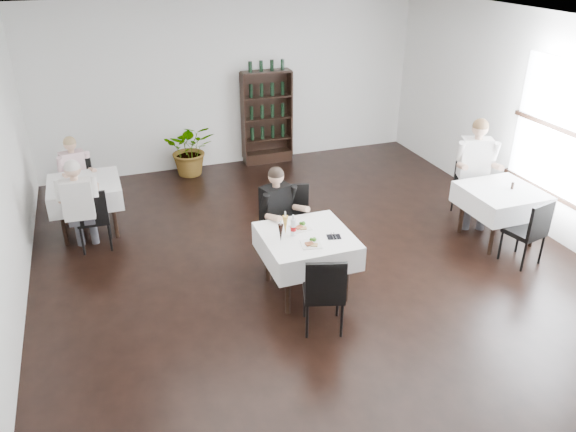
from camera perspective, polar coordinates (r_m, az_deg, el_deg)
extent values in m
plane|color=black|center=(7.02, 4.11, -7.03)|extent=(9.00, 9.00, 0.00)
plane|color=white|center=(5.91, 5.09, 17.95)|extent=(9.00, 9.00, 0.00)
plane|color=white|center=(10.39, -5.77, 13.25)|extent=(7.00, 0.00, 7.00)
cube|color=black|center=(8.58, 25.98, 1.52)|extent=(0.05, 2.30, 0.06)
cube|color=black|center=(10.79, -2.09, 6.09)|extent=(0.90, 0.28, 0.20)
cylinder|color=black|center=(6.33, -0.04, -7.23)|extent=(0.06, 0.06, 0.71)
cylinder|color=black|center=(6.92, -2.08, -4.05)|extent=(0.06, 0.06, 0.71)
cylinder|color=black|center=(6.57, 6.00, -5.99)|extent=(0.06, 0.06, 0.71)
cylinder|color=black|center=(7.14, 3.52, -3.03)|extent=(0.06, 0.06, 0.71)
cube|color=black|center=(6.54, 1.90, -2.21)|extent=(0.85, 0.85, 0.04)
cube|color=white|center=(6.59, 1.89, -3.05)|extent=(1.03, 1.03, 0.30)
cylinder|color=black|center=(8.29, -21.89, -0.62)|extent=(0.06, 0.06, 0.71)
cylinder|color=black|center=(8.91, -21.89, 1.27)|extent=(0.06, 0.06, 0.71)
cylinder|color=black|center=(8.27, -17.24, 0.09)|extent=(0.06, 0.06, 0.71)
cylinder|color=black|center=(8.89, -17.56, 1.94)|extent=(0.06, 0.06, 0.71)
cube|color=black|center=(8.43, -20.04, 3.00)|extent=(0.80, 0.80, 0.04)
cube|color=white|center=(8.47, -19.92, 2.32)|extent=(0.98, 0.98, 0.30)
cylinder|color=black|center=(7.95, 20.11, -1.46)|extent=(0.06, 0.06, 0.71)
cylinder|color=black|center=(8.42, 17.31, 0.58)|extent=(0.06, 0.06, 0.71)
cylinder|color=black|center=(8.38, 23.75, -0.68)|extent=(0.06, 0.06, 0.71)
cylinder|color=black|center=(8.83, 20.89, 1.22)|extent=(0.06, 0.06, 0.71)
cube|color=black|center=(8.24, 20.93, 2.28)|extent=(0.80, 0.80, 0.04)
cube|color=white|center=(8.28, 20.81, 1.59)|extent=(0.98, 0.98, 0.30)
imported|color=#2B5D20|center=(10.19, -9.87, 6.74)|extent=(1.01, 0.92, 0.97)
cylinder|color=black|center=(7.23, -0.72, -3.74)|extent=(0.04, 0.04, 0.45)
cylinder|color=black|center=(7.57, -1.13, -2.24)|extent=(0.04, 0.04, 0.45)
cylinder|color=black|center=(7.29, 2.36, -3.51)|extent=(0.04, 0.04, 0.45)
cylinder|color=black|center=(7.62, 1.81, -2.03)|extent=(0.04, 0.04, 0.45)
cube|color=black|center=(7.30, 0.59, -1.11)|extent=(0.53, 0.53, 0.07)
cube|color=black|center=(7.37, 0.34, 1.46)|extent=(0.45, 0.14, 0.49)
cylinder|color=black|center=(6.40, 5.06, -8.51)|extent=(0.03, 0.03, 0.43)
cylinder|color=black|center=(6.10, 5.48, -10.51)|extent=(0.03, 0.03, 0.43)
cylinder|color=black|center=(6.36, 1.71, -8.62)|extent=(0.03, 0.03, 0.43)
cylinder|color=black|center=(6.06, 1.95, -10.64)|extent=(0.03, 0.03, 0.43)
cube|color=black|center=(6.09, 3.62, -7.72)|extent=(0.53, 0.53, 0.06)
cube|color=black|center=(5.79, 3.87, -6.76)|extent=(0.42, 0.17, 0.46)
cylinder|color=black|center=(8.99, -21.79, 0.47)|extent=(0.03, 0.03, 0.41)
cylinder|color=black|center=(9.29, -21.12, 1.44)|extent=(0.03, 0.03, 0.41)
cylinder|color=black|center=(8.87, -19.63, 0.50)|extent=(0.03, 0.03, 0.41)
cylinder|color=black|center=(9.18, -19.02, 1.49)|extent=(0.03, 0.03, 0.41)
cube|color=black|center=(8.99, -20.62, 2.32)|extent=(0.52, 0.52, 0.06)
cube|color=black|center=(9.07, -20.52, 4.20)|extent=(0.41, 0.17, 0.45)
cylinder|color=black|center=(8.32, -17.71, -0.97)|extent=(0.03, 0.03, 0.41)
cylinder|color=black|center=(8.00, -17.63, -2.10)|extent=(0.03, 0.03, 0.41)
cylinder|color=black|center=(8.34, -20.14, -1.30)|extent=(0.03, 0.03, 0.41)
cylinder|color=black|center=(8.02, -20.16, -2.44)|extent=(0.03, 0.03, 0.41)
cube|color=black|center=(8.06, -19.15, -0.24)|extent=(0.43, 0.43, 0.06)
cube|color=black|center=(7.79, -19.40, 0.75)|extent=(0.41, 0.06, 0.45)
cylinder|color=black|center=(8.82, 17.18, 0.70)|extent=(0.03, 0.03, 0.40)
cylinder|color=black|center=(9.11, 16.40, 1.66)|extent=(0.03, 0.03, 0.40)
cylinder|color=black|center=(8.96, 19.25, 0.79)|extent=(0.03, 0.03, 0.40)
cylinder|color=black|center=(9.25, 18.41, 1.73)|extent=(0.03, 0.03, 0.40)
cube|color=black|center=(8.94, 18.01, 2.54)|extent=(0.49, 0.49, 0.06)
cube|color=black|center=(9.01, 17.79, 4.38)|extent=(0.40, 0.14, 0.44)
cylinder|color=black|center=(8.22, 22.33, -2.11)|extent=(0.03, 0.03, 0.41)
cylinder|color=black|center=(8.05, 24.34, -3.12)|extent=(0.03, 0.03, 0.41)
cylinder|color=black|center=(7.95, 20.77, -2.80)|extent=(0.03, 0.03, 0.41)
cylinder|color=black|center=(7.78, 22.82, -3.87)|extent=(0.03, 0.03, 0.41)
cube|color=black|center=(7.89, 22.86, -1.48)|extent=(0.50, 0.50, 0.06)
cube|color=black|center=(7.70, 24.28, -0.43)|extent=(0.41, 0.14, 0.45)
cube|color=#3A3A41|center=(7.06, -1.01, -1.78)|extent=(0.25, 0.41, 0.13)
cylinder|color=#3A3A41|center=(7.09, -0.17, -4.38)|extent=(0.10, 0.10, 0.46)
cube|color=#3A3A41|center=(7.16, 0.18, -1.34)|extent=(0.25, 0.41, 0.13)
cylinder|color=#3A3A41|center=(7.19, 1.01, -3.91)|extent=(0.10, 0.10, 0.46)
cube|color=black|center=(7.10, -1.29, 1.17)|extent=(0.42, 0.31, 0.51)
cylinder|color=tan|center=(6.81, -1.47, -0.17)|extent=(0.16, 0.30, 0.14)
cylinder|color=tan|center=(7.05, 1.34, 0.80)|extent=(0.16, 0.30, 0.14)
sphere|color=tan|center=(6.93, -1.23, 4.05)|extent=(0.20, 0.20, 0.20)
sphere|color=black|center=(6.92, -1.23, 4.26)|extent=(0.20, 0.20, 0.20)
cube|color=#3A3A41|center=(8.96, -20.89, 2.53)|extent=(0.21, 0.38, 0.12)
cylinder|color=#3A3A41|center=(8.93, -20.33, 0.60)|extent=(0.10, 0.10, 0.43)
cube|color=#3A3A41|center=(9.00, -19.83, 2.81)|extent=(0.21, 0.38, 0.12)
cylinder|color=#3A3A41|center=(8.96, -19.28, 0.88)|extent=(0.10, 0.10, 0.43)
cube|color=beige|center=(9.02, -20.94, 4.68)|extent=(0.39, 0.28, 0.48)
cylinder|color=tan|center=(8.78, -21.75, 3.81)|extent=(0.14, 0.28, 0.13)
cylinder|color=tan|center=(8.86, -19.28, 4.44)|extent=(0.14, 0.28, 0.13)
sphere|color=tan|center=(8.89, -21.29, 6.83)|extent=(0.18, 0.18, 0.18)
sphere|color=olive|center=(8.88, -21.32, 6.98)|extent=(0.18, 0.18, 0.18)
cube|color=#3A3A41|center=(7.98, -19.50, 0.18)|extent=(0.16, 0.41, 0.13)
cylinder|color=#3A3A41|center=(8.26, -19.16, -1.18)|extent=(0.10, 0.10, 0.47)
cube|color=#3A3A41|center=(8.00, -20.85, 0.01)|extent=(0.16, 0.41, 0.13)
cylinder|color=#3A3A41|center=(8.28, -20.47, -1.34)|extent=(0.10, 0.10, 0.47)
cube|color=silver|center=(7.69, -20.59, 1.61)|extent=(0.39, 0.23, 0.52)
cylinder|color=tan|center=(7.92, -18.92, 2.44)|extent=(0.10, 0.30, 0.15)
cylinder|color=tan|center=(7.96, -22.05, 2.04)|extent=(0.10, 0.30, 0.15)
sphere|color=tan|center=(7.56, -21.07, 4.42)|extent=(0.20, 0.20, 0.20)
sphere|color=beige|center=(7.55, -21.10, 4.62)|extent=(0.20, 0.20, 0.20)
cube|color=#3A3A41|center=(8.62, 17.77, 2.96)|extent=(0.31, 0.48, 0.15)
cylinder|color=#3A3A41|center=(8.58, 17.76, 0.35)|extent=(0.12, 0.12, 0.53)
cube|color=#3A3A41|center=(8.68, 19.15, 2.91)|extent=(0.31, 0.48, 0.15)
cylinder|color=#3A3A41|center=(8.64, 19.14, 0.32)|extent=(0.12, 0.12, 0.53)
cube|color=silver|center=(8.70, 18.47, 5.63)|extent=(0.49, 0.38, 0.60)
cylinder|color=tan|center=(8.38, 17.30, 4.85)|extent=(0.21, 0.34, 0.17)
cylinder|color=tan|center=(8.52, 20.54, 4.70)|extent=(0.21, 0.34, 0.17)
sphere|color=tan|center=(8.54, 18.94, 8.42)|extent=(0.23, 0.23, 0.23)
sphere|color=brown|center=(8.53, 18.97, 8.62)|extent=(0.23, 0.23, 0.23)
cube|color=white|center=(6.65, 1.27, -1.19)|extent=(0.23, 0.23, 0.02)
cube|color=#5C2C1A|center=(6.62, 1.12, -1.16)|extent=(0.10, 0.09, 0.02)
sphere|color=#35701E|center=(6.68, 1.58, -0.74)|extent=(0.05, 0.05, 0.05)
cube|color=olive|center=(6.61, 1.57, -1.25)|extent=(0.09, 0.07, 0.02)
cube|color=white|center=(6.31, 2.35, -2.88)|extent=(0.26, 0.26, 0.02)
cube|color=#5C2C1A|center=(6.28, 2.19, -2.85)|extent=(0.09, 0.07, 0.02)
sphere|color=#35701E|center=(6.34, 2.68, -2.38)|extent=(0.05, 0.05, 0.05)
cube|color=olive|center=(6.26, 2.68, -2.95)|extent=(0.10, 0.09, 0.02)
cone|color=black|center=(6.33, -0.74, -1.74)|extent=(0.06, 0.06, 0.21)
cylinder|color=silver|center=(6.27, -0.75, -0.67)|extent=(0.02, 0.02, 0.05)
cone|color=gold|center=(6.48, -0.28, -0.92)|extent=(0.07, 0.07, 0.23)
cylinder|color=silver|center=(6.41, -0.28, 0.23)|extent=(0.02, 0.02, 0.06)
cylinder|color=silver|center=(6.45, 0.54, -1.16)|extent=(0.06, 0.06, 0.21)
cylinder|color=#AC090D|center=(6.46, 0.54, -1.28)|extent=(0.07, 0.07, 0.05)
cylinder|color=silver|center=(6.39, 0.55, -0.12)|extent=(0.03, 0.03, 0.05)
cube|color=black|center=(6.48, 4.68, -2.12)|extent=(0.18, 0.15, 0.01)
cylinder|color=silver|center=(6.47, 4.54, -2.08)|extent=(0.05, 0.17, 0.01)
cylinder|color=silver|center=(6.49, 4.82, -2.03)|extent=(0.04, 0.17, 0.01)
cylinder|color=black|center=(8.26, 21.84, 2.87)|extent=(0.05, 0.05, 0.10)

